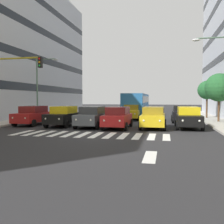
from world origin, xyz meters
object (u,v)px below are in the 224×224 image
at_px(car_5, 33,115).
at_px(car_row2_1, 132,112).
at_px(car_2, 118,117).
at_px(car_1, 153,117).
at_px(car_4, 64,116).
at_px(street_lamp_right, 41,82).
at_px(bus_behind_traffic, 137,103).
at_px(car_0, 188,117).
at_px(car_row2_0, 182,113).
at_px(traffic_light_gantry, 3,81).
at_px(street_tree_2, 207,90).
at_px(street_lamp_left, 223,72).
at_px(car_3, 92,117).
at_px(street_tree_1, 219,88).

height_order(car_5, car_row2_1, same).
bearing_deg(car_2, car_1, -169.44).
bearing_deg(car_2, car_4, -7.51).
height_order(car_5, street_lamp_right, street_lamp_right).
xyz_separation_m(car_5, bus_behind_traffic, (-7.99, -12.52, 0.97)).
distance_m(car_0, car_row2_0, 5.40).
bearing_deg(traffic_light_gantry, car_row2_1, -124.13).
xyz_separation_m(car_4, street_tree_2, (-13.46, -10.70, 2.50)).
relative_size(car_0, car_5, 1.00).
relative_size(car_2, street_lamp_left, 0.67).
distance_m(car_3, street_lamp_right, 10.00).
bearing_deg(car_4, street_lamp_right, -46.70).
xyz_separation_m(car_row2_0, street_tree_1, (-3.49, 0.16, 2.58)).
relative_size(car_0, car_4, 1.00).
xyz_separation_m(car_4, car_5, (3.06, -0.23, 0.00)).
xyz_separation_m(car_5, street_lamp_right, (1.84, -4.98, 3.39)).
distance_m(car_5, street_tree_1, 17.92).
relative_size(car_row2_0, street_lamp_right, 0.66).
distance_m(car_2, car_3, 2.27).
xyz_separation_m(car_1, traffic_light_gantry, (10.78, 3.87, 2.83)).
relative_size(car_0, street_tree_2, 1.02).
relative_size(car_4, car_row2_0, 1.00).
height_order(car_3, traffic_light_gantry, traffic_light_gantry).
xyz_separation_m(car_2, street_tree_2, (-8.53, -11.35, 2.50)).
xyz_separation_m(car_4, street_lamp_left, (-12.56, 1.62, 3.32)).
bearing_deg(car_2, car_row2_1, -90.45).
xyz_separation_m(car_0, car_5, (13.57, 0.24, 0.00)).
height_order(car_row2_0, street_lamp_left, street_lamp_left).
xyz_separation_m(car_3, street_tree_2, (-10.78, -11.06, 2.50)).
distance_m(street_lamp_right, street_tree_1, 18.73).
distance_m(car_4, bus_behind_traffic, 13.70).
bearing_deg(car_5, street_lamp_right, -69.69).
bearing_deg(street_lamp_right, car_0, 162.90).
distance_m(car_0, car_1, 2.82).
relative_size(car_1, car_3, 1.00).
distance_m(car_1, street_lamp_right, 14.14).
xyz_separation_m(car_2, car_3, (2.25, -0.29, 0.00)).
bearing_deg(car_1, car_4, -0.92).
relative_size(car_0, car_3, 1.00).
bearing_deg(car_row2_0, car_0, 92.07).
height_order(car_1, car_2, same).
bearing_deg(car_4, traffic_light_gantry, 52.78).
distance_m(car_0, street_lamp_right, 16.48).
bearing_deg(car_2, car_0, -168.70).
bearing_deg(street_lamp_right, traffic_light_gantry, 101.52).
bearing_deg(car_2, car_3, -7.46).
height_order(car_2, car_4, same).
xyz_separation_m(car_0, car_2, (5.57, 1.11, 0.00)).
xyz_separation_m(car_1, street_tree_1, (-6.05, -5.82, 2.58)).
xyz_separation_m(car_row2_1, bus_behind_traffic, (0.07, -4.89, 0.97)).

